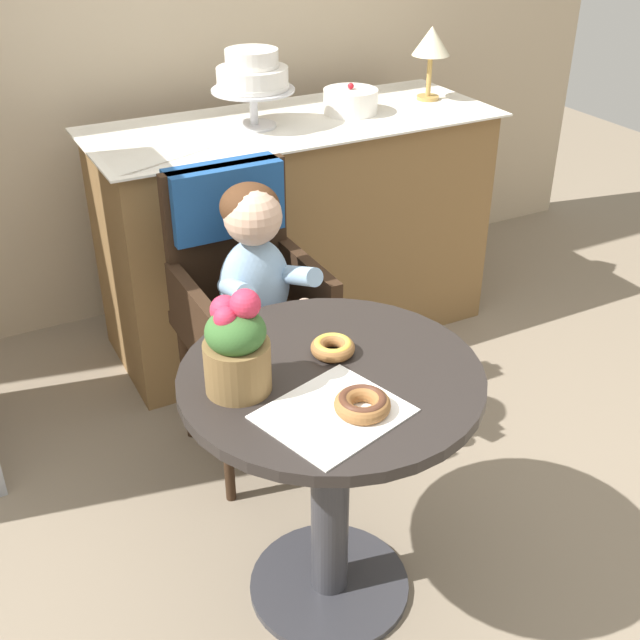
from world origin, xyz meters
The scene contains 12 objects.
ground_plane centered at (0.00, 0.00, 0.00)m, with size 8.00×8.00×0.00m, color gray.
cafe_table centered at (0.00, 0.00, 0.51)m, with size 0.72×0.72×0.72m.
wicker_chair centered at (0.07, 0.73, 0.64)m, with size 0.42×0.45×0.95m.
seated_child centered at (0.07, 0.58, 0.68)m, with size 0.27×0.32×0.73m.
paper_napkin centered at (-0.07, -0.14, 0.72)m, with size 0.29×0.25×0.00m, color white.
donut_front centered at (-0.01, -0.16, 0.74)m, with size 0.12×0.12×0.04m.
donut_mid centered at (0.04, 0.07, 0.74)m, with size 0.11×0.11×0.04m.
flower_vase centered at (-0.21, 0.04, 0.83)m, with size 0.15×0.15×0.25m.
display_counter centered at (0.55, 1.30, 0.45)m, with size 1.56×0.62×0.90m.
tiered_cake_stand centered at (0.39, 1.30, 1.08)m, with size 0.30×0.30×0.27m.
round_layer_cake centered at (0.79, 1.30, 0.94)m, with size 0.21×0.21×0.11m.
table_lamp centered at (1.16, 1.32, 1.12)m, with size 0.15×0.15×0.28m.
Camera 1 is at (-0.74, -1.35, 1.76)m, focal length 44.71 mm.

